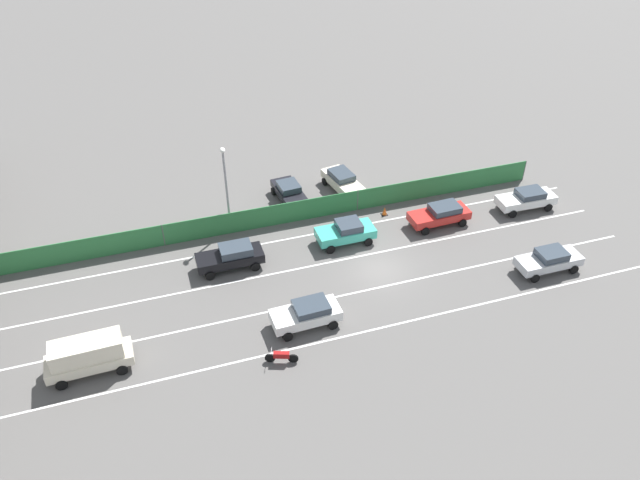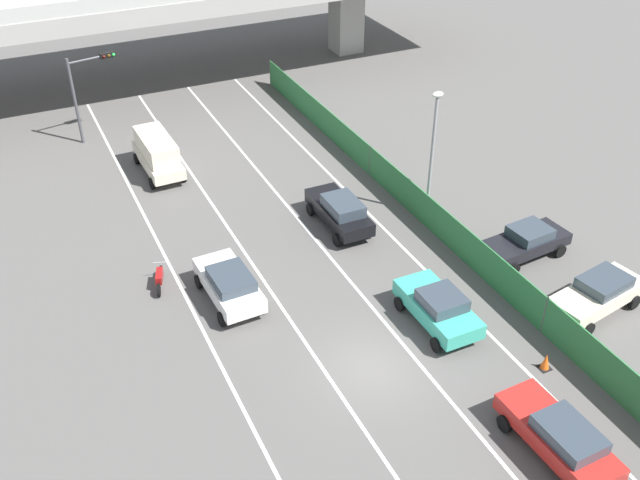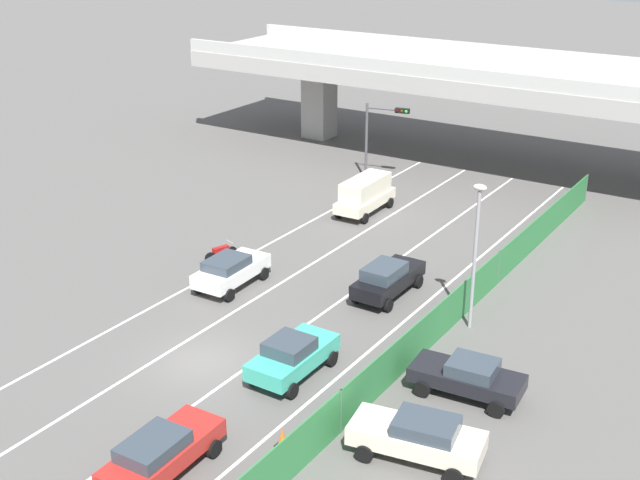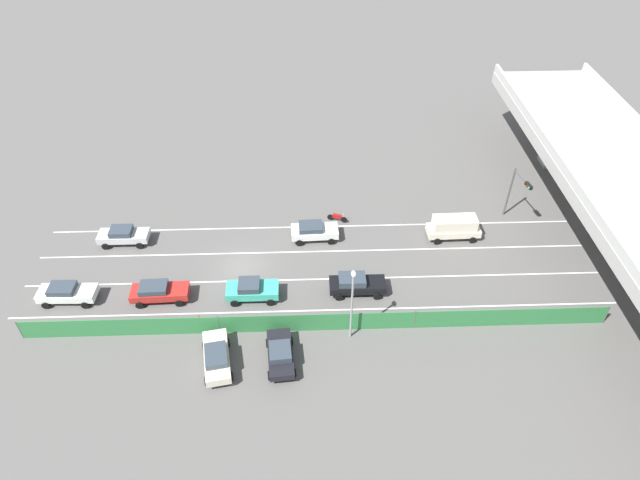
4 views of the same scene
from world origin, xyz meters
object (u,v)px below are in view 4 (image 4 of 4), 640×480
at_px(car_van_cream, 454,227).
at_px(street_lamp, 352,299).
at_px(car_sedan_silver, 123,235).
at_px(motorcycle, 337,217).
at_px(car_sedan_black, 356,284).
at_px(car_sedan_red, 159,291).
at_px(traffic_cone, 199,318).
at_px(traffic_light, 517,188).
at_px(parked_sedan_dark, 280,354).
at_px(car_taxi_teal, 252,289).
at_px(car_sedan_white, 66,293).
at_px(car_hatchback_white, 314,231).
at_px(parked_sedan_cream, 217,357).

relative_size(car_van_cream, street_lamp, 0.72).
xyz_separation_m(car_sedan_silver, motorcycle, (-2.50, 19.54, -0.43)).
bearing_deg(car_sedan_black, car_sedan_red, -89.07).
bearing_deg(street_lamp, traffic_cone, -99.54).
bearing_deg(motorcycle, traffic_cone, -43.45).
bearing_deg(traffic_light, parked_sedan_dark, -53.65).
relative_size(car_taxi_teal, car_van_cream, 0.88).
distance_m(car_taxi_teal, parked_sedan_dark, 6.91).
relative_size(car_sedan_white, traffic_cone, 6.47).
height_order(car_taxi_teal, traffic_cone, car_taxi_teal).
height_order(car_sedan_black, traffic_light, traffic_light).
height_order(car_sedan_silver, car_sedan_black, car_sedan_black).
height_order(parked_sedan_dark, street_lamp, street_lamp).
bearing_deg(car_sedan_red, car_taxi_teal, 89.57).
relative_size(car_hatchback_white, parked_sedan_dark, 0.98).
distance_m(car_taxi_teal, car_sedan_white, 14.89).
relative_size(car_hatchback_white, parked_sedan_cream, 0.90).
bearing_deg(parked_sedan_dark, car_van_cream, 131.02).
distance_m(car_hatchback_white, car_sedan_black, 7.70).
distance_m(car_sedan_white, motorcycle, 24.35).
relative_size(car_taxi_teal, traffic_light, 0.79).
relative_size(car_hatchback_white, traffic_cone, 6.01).
xyz_separation_m(car_sedan_white, traffic_light, (-9.13, 38.77, 2.87)).
relative_size(car_sedan_white, street_lamp, 0.69).
bearing_deg(car_sedan_red, parked_sedan_dark, 56.67).
height_order(car_sedan_black, motorcycle, car_sedan_black).
relative_size(car_sedan_white, parked_sedan_cream, 0.97).
bearing_deg(parked_sedan_cream, car_hatchback_white, 152.33).
relative_size(parked_sedan_dark, traffic_cone, 6.16).
xyz_separation_m(car_van_cream, parked_sedan_cream, (13.68, -20.07, -0.34)).
xyz_separation_m(car_sedan_silver, traffic_cone, (9.66, 8.03, -0.55)).
height_order(car_hatchback_white, parked_sedan_cream, parked_sedan_cream).
relative_size(car_sedan_white, car_hatchback_white, 1.08).
bearing_deg(street_lamp, car_sedan_white, -101.32).
bearing_deg(car_sedan_silver, traffic_light, 93.22).
height_order(street_lamp, traffic_cone, street_lamp).
bearing_deg(car_sedan_silver, car_sedan_black, 71.21).
distance_m(car_sedan_red, parked_sedan_cream, 8.59).
distance_m(car_sedan_red, car_sedan_black, 15.96).
distance_m(car_hatchback_white, parked_sedan_dark, 14.03).
bearing_deg(street_lamp, motorcycle, -179.32).
relative_size(car_van_cream, traffic_cone, 6.72).
height_order(car_hatchback_white, parked_sedan_dark, car_hatchback_white).
xyz_separation_m(car_van_cream, street_lamp, (11.36, -10.30, 2.86)).
height_order(car_taxi_teal, traffic_light, traffic_light).
height_order(car_sedan_red, traffic_cone, car_sedan_red).
relative_size(parked_sedan_dark, street_lamp, 0.66).
relative_size(car_taxi_teal, car_sedan_red, 0.91).
distance_m(street_lamp, traffic_cone, 12.43).
xyz_separation_m(car_taxi_teal, parked_sedan_dark, (6.47, 2.42, -0.06)).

